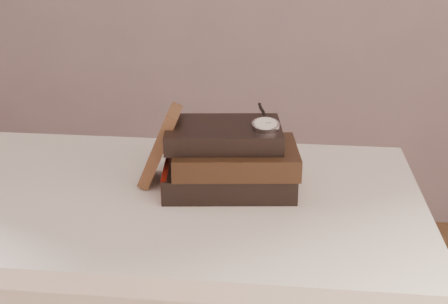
# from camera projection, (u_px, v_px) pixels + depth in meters

# --- Properties ---
(table) EXTENTS (1.00, 0.60, 0.75)m
(table) POSITION_uv_depth(u_px,v_px,m) (168.00, 233.00, 1.20)
(table) COLOR silver
(table) RESTS_ON ground
(book_stack) EXTENTS (0.28, 0.20, 0.13)m
(book_stack) POSITION_uv_depth(u_px,v_px,m) (230.00, 159.00, 1.17)
(book_stack) COLOR black
(book_stack) RESTS_ON table
(journal) EXTENTS (0.09, 0.10, 0.16)m
(journal) POSITION_uv_depth(u_px,v_px,m) (160.00, 146.00, 1.19)
(journal) COLOR #422819
(journal) RESTS_ON table
(pocket_watch) EXTENTS (0.06, 0.16, 0.02)m
(pocket_watch) POSITION_uv_depth(u_px,v_px,m) (265.00, 124.00, 1.13)
(pocket_watch) COLOR silver
(pocket_watch) RESTS_ON book_stack
(eyeglasses) EXTENTS (0.12, 0.14, 0.05)m
(eyeglasses) POSITION_uv_depth(u_px,v_px,m) (185.00, 138.00, 1.24)
(eyeglasses) COLOR silver
(eyeglasses) RESTS_ON book_stack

